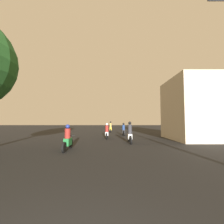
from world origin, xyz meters
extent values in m
cylinder|color=black|center=(-1.95, 8.40, 0.28)|extent=(0.10, 0.57, 0.57)
cylinder|color=black|center=(-1.95, 7.05, 0.28)|extent=(0.10, 0.57, 0.57)
cube|color=#1E6B33|center=(-1.95, 7.73, 0.49)|extent=(0.30, 0.75, 0.42)
cylinder|color=black|center=(-1.95, 8.17, 0.80)|extent=(0.60, 0.04, 0.04)
cylinder|color=maroon|center=(-1.95, 7.65, 0.98)|extent=(0.32, 0.32, 0.55)
sphere|color=navy|center=(-1.95, 7.65, 1.37)|extent=(0.24, 0.24, 0.24)
cylinder|color=black|center=(1.98, 11.29, 0.30)|extent=(0.10, 0.61, 0.61)
cylinder|color=black|center=(1.98, 10.03, 0.30)|extent=(0.10, 0.61, 0.61)
cube|color=silver|center=(1.98, 10.66, 0.50)|extent=(0.30, 0.75, 0.39)
cylinder|color=black|center=(1.98, 11.07, 0.79)|extent=(0.60, 0.04, 0.04)
cylinder|color=#2D2D33|center=(1.98, 10.58, 1.05)|extent=(0.32, 0.32, 0.72)
sphere|color=black|center=(1.98, 10.58, 1.53)|extent=(0.24, 0.24, 0.24)
cylinder|color=black|center=(0.11, 14.28, 0.29)|extent=(0.10, 0.57, 0.57)
cylinder|color=black|center=(0.11, 12.90, 0.29)|extent=(0.10, 0.57, 0.57)
cube|color=#ADADB2|center=(0.11, 13.59, 0.46)|extent=(0.30, 0.76, 0.36)
cylinder|color=black|center=(0.11, 14.04, 0.74)|extent=(0.60, 0.04, 0.04)
cylinder|color=maroon|center=(0.11, 13.51, 0.95)|extent=(0.32, 0.32, 0.61)
sphere|color=silver|center=(0.11, 13.51, 1.37)|extent=(0.24, 0.24, 0.24)
cylinder|color=black|center=(1.95, 17.26, 0.30)|extent=(0.10, 0.60, 0.60)
cylinder|color=black|center=(1.95, 15.97, 0.30)|extent=(0.10, 0.60, 0.60)
cube|color=black|center=(1.95, 16.61, 0.48)|extent=(0.30, 0.78, 0.36)
cylinder|color=black|center=(1.95, 17.03, 0.76)|extent=(0.60, 0.04, 0.04)
cylinder|color=navy|center=(1.95, 16.53, 0.94)|extent=(0.32, 0.32, 0.56)
sphere|color=black|center=(1.95, 16.53, 1.34)|extent=(0.24, 0.24, 0.24)
cylinder|color=black|center=(0.39, 22.53, 0.28)|extent=(0.10, 0.57, 0.57)
cylinder|color=black|center=(0.39, 21.25, 0.28)|extent=(0.10, 0.57, 0.57)
cube|color=gold|center=(0.39, 21.89, 0.49)|extent=(0.30, 0.84, 0.41)
cylinder|color=black|center=(0.39, 22.30, 0.79)|extent=(0.60, 0.04, 0.04)
cylinder|color=#B28E47|center=(0.39, 21.80, 1.04)|extent=(0.32, 0.32, 0.68)
sphere|color=black|center=(0.39, 21.80, 1.50)|extent=(0.24, 0.24, 0.24)
cube|color=beige|center=(8.42, 12.70, 2.77)|extent=(4.94, 5.44, 5.55)
camera|label=1|loc=(0.60, -1.00, 1.69)|focal=24.00mm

